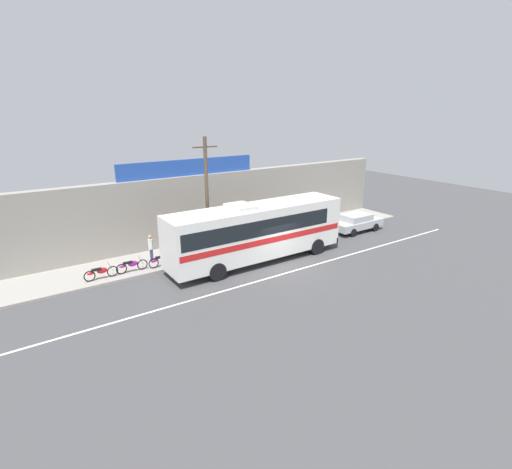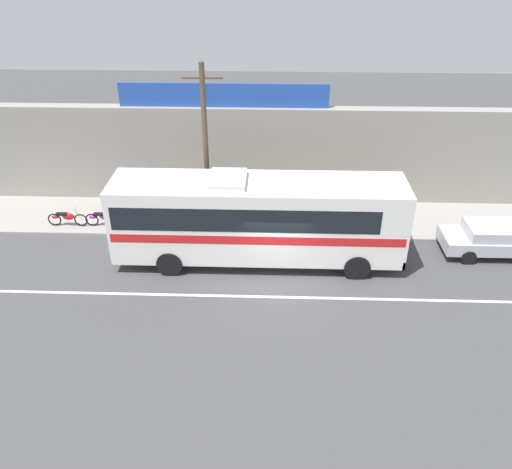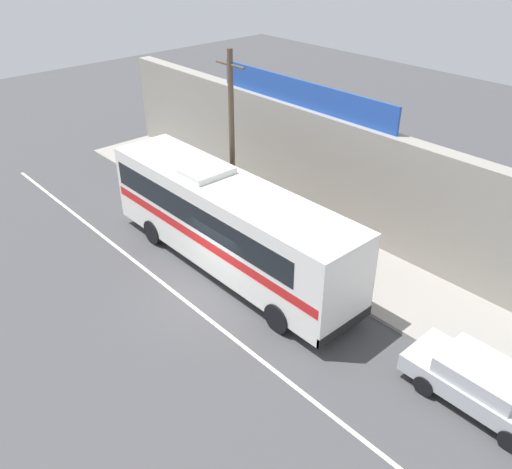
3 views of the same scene
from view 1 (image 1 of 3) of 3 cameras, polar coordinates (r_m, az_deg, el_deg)
name	(u,v)px [view 1 (image 1 of 3)]	position (r m, az deg, el deg)	size (l,w,h in m)	color
ground_plane	(284,267)	(23.55, 4.09, -4.80)	(70.00, 70.00, 0.00)	#444447
sidewalk_slab	(238,243)	(27.51, -2.59, -1.21)	(30.00, 3.60, 0.14)	gray
storefront_facade	(223,205)	(28.64, -4.92, 4.37)	(30.00, 0.70, 4.80)	gray
storefront_billboard	(189,167)	(26.97, -9.86, 9.71)	(9.77, 0.12, 1.10)	#234CAD
road_center_stripe	(292,271)	(22.98, 5.32, -5.42)	(30.00, 0.14, 0.01)	silver
intercity_bus	(256,230)	(23.70, -0.02, 0.71)	(11.61, 2.67, 3.78)	white
parked_car	(356,222)	(31.12, 14.54, 1.79)	(4.32, 1.88, 1.37)	#B7BABF
utility_pole	(207,197)	(23.93, -7.24, 5.52)	(1.60, 0.22, 7.45)	brown
motorcycle_blue	(131,265)	(23.43, -17.87, -4.29)	(1.83, 0.56, 0.94)	black
motorcycle_purple	(100,272)	(23.04, -21.93, -5.13)	(1.84, 0.56, 0.94)	black
motorcycle_black	(164,259)	(23.79, -13.44, -3.57)	(1.94, 0.56, 0.94)	black
pedestrian_far_right	(151,246)	(24.38, -15.23, -1.70)	(0.30, 0.48, 1.74)	navy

